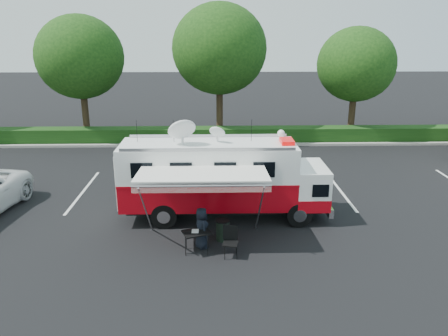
# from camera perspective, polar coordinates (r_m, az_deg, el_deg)

# --- Properties ---
(ground_plane) EXTENTS (120.00, 120.00, 0.00)m
(ground_plane) POSITION_cam_1_polar(r_m,az_deg,el_deg) (17.71, 0.04, -6.36)
(ground_plane) COLOR black
(ground_plane) RESTS_ON ground
(back_border) EXTENTS (60.00, 6.14, 8.87)m
(back_border) POSITION_cam_1_polar(r_m,az_deg,el_deg) (29.18, 1.72, 13.43)
(back_border) COLOR #9E998E
(back_border) RESTS_ON ground_plane
(stall_lines) EXTENTS (24.12, 5.50, 0.01)m
(stall_lines) POSITION_cam_1_polar(r_m,az_deg,el_deg) (20.48, -1.57, -2.91)
(stall_lines) COLOR silver
(stall_lines) RESTS_ON ground_plane
(command_truck) EXTENTS (8.12, 2.24, 3.90)m
(command_truck) POSITION_cam_1_polar(r_m,az_deg,el_deg) (17.09, -0.20, -1.25)
(command_truck) COLOR black
(command_truck) RESTS_ON ground_plane
(awning) EXTENTS (4.43, 2.31, 2.68)m
(awning) POSITION_cam_1_polar(r_m,az_deg,el_deg) (14.63, -2.86, -1.17)
(awning) COLOR white
(awning) RESTS_ON ground_plane
(person) EXTENTS (0.70, 0.84, 1.47)m
(person) POSITION_cam_1_polar(r_m,az_deg,el_deg) (15.41, -2.90, -10.30)
(person) COLOR black
(person) RESTS_ON ground_plane
(folding_table) EXTENTS (1.06, 0.91, 0.77)m
(folding_table) POSITION_cam_1_polar(r_m,az_deg,el_deg) (14.80, -3.60, -8.47)
(folding_table) COLOR black
(folding_table) RESTS_ON ground_plane
(folding_chair) EXTENTS (0.59, 0.61, 1.04)m
(folding_chair) POSITION_cam_1_polar(r_m,az_deg,el_deg) (14.64, 0.85, -9.15)
(folding_chair) COLOR black
(folding_chair) RESTS_ON ground_plane
(trash_bin) EXTENTS (0.51, 0.51, 0.76)m
(trash_bin) POSITION_cam_1_polar(r_m,az_deg,el_deg) (15.73, -0.17, -8.09)
(trash_bin) COLOR black
(trash_bin) RESTS_ON ground_plane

